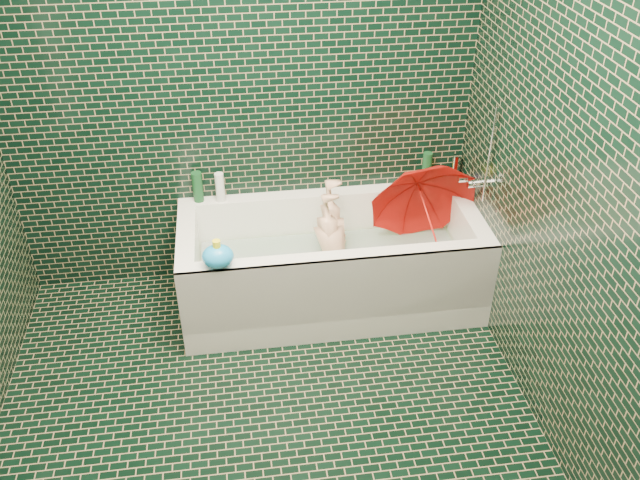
{
  "coord_description": "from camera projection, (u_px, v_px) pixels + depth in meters",
  "views": [
    {
      "loc": [
        -0.06,
        -2.09,
        2.59
      ],
      "look_at": [
        0.36,
        0.82,
        0.57
      ],
      "focal_mm": 38.0,
      "sensor_mm": 36.0,
      "label": 1
    }
  ],
  "objects": [
    {
      "name": "bath_mat",
      "position": [
        331.0,
        278.0,
        3.98
      ],
      "size": [
        1.35,
        0.47,
        0.01
      ],
      "primitive_type": "cube",
      "color": "green",
      "rests_on": "bathtub"
    },
    {
      "name": "bath_toy",
      "position": [
        218.0,
        256.0,
        3.37
      ],
      "size": [
        0.18,
        0.15,
        0.16
      ],
      "rotation": [
        0.0,
        0.0,
        0.16
      ],
      "color": "#1B97F4",
      "rests_on": "bathtub"
    },
    {
      "name": "bottle_left_short",
      "position": [
        220.0,
        187.0,
        3.89
      ],
      "size": [
        0.06,
        0.06,
        0.18
      ],
      "primitive_type": "cylinder",
      "rotation": [
        0.0,
        0.0,
        0.14
      ],
      "color": "white",
      "rests_on": "bathtub"
    },
    {
      "name": "soap_bottle_b",
      "position": [
        441.0,
        183.0,
        4.11
      ],
      "size": [
        0.1,
        0.1,
        0.17
      ],
      "primitive_type": "imported",
      "rotation": [
        0.0,
        0.0,
        -0.4
      ],
      "color": "#521C6C",
      "rests_on": "bathtub"
    },
    {
      "name": "faucet",
      "position": [
        478.0,
        177.0,
        3.71
      ],
      "size": [
        0.18,
        0.19,
        0.55
      ],
      "color": "silver",
      "rests_on": "wall_right"
    },
    {
      "name": "umbrella",
      "position": [
        428.0,
        216.0,
        3.8
      ],
      "size": [
        0.71,
        0.77,
        0.81
      ],
      "primitive_type": "imported",
      "rotation": [
        0.39,
        -0.16,
        -0.02
      ],
      "color": "red",
      "rests_on": "bathtub"
    },
    {
      "name": "bottle_right_tall",
      "position": [
        426.0,
        170.0,
        4.02
      ],
      "size": [
        0.07,
        0.07,
        0.22
      ],
      "primitive_type": "cylinder",
      "rotation": [
        0.0,
        0.0,
        -0.42
      ],
      "color": "#12401F",
      "rests_on": "bathtub"
    },
    {
      "name": "bathtub",
      "position": [
        331.0,
        272.0,
        3.93
      ],
      "size": [
        1.7,
        0.75,
        0.55
      ],
      "color": "white",
      "rests_on": "floor"
    },
    {
      "name": "bottle_left_tall",
      "position": [
        198.0,
        187.0,
        3.89
      ],
      "size": [
        0.08,
        0.08,
        0.18
      ],
      "primitive_type": "cylinder",
      "rotation": [
        0.0,
        0.0,
        -0.39
      ],
      "color": "#12401F",
      "rests_on": "bathtub"
    },
    {
      "name": "water",
      "position": [
        331.0,
        258.0,
        3.89
      ],
      "size": [
        1.48,
        0.53,
        0.0
      ],
      "primitive_type": "cube",
      "color": "silver",
      "rests_on": "bathtub"
    },
    {
      "name": "rubber_duck",
      "position": [
        432.0,
        177.0,
        4.07
      ],
      "size": [
        0.13,
        0.09,
        0.1
      ],
      "rotation": [
        0.0,
        0.0,
        -0.11
      ],
      "color": "yellow",
      "rests_on": "bathtub"
    },
    {
      "name": "wall_back",
      "position": [
        239.0,
        80.0,
        3.61
      ],
      "size": [
        2.8,
        0.0,
        2.8
      ],
      "primitive_type": "plane",
      "rotation": [
        1.57,
        0.0,
        0.0
      ],
      "color": "black",
      "rests_on": "floor"
    },
    {
      "name": "child",
      "position": [
        335.0,
        253.0,
        3.92
      ],
      "size": [
        0.92,
        0.59,
        0.27
      ],
      "primitive_type": "imported",
      "rotation": [
        -1.5,
        0.0,
        -1.91
      ],
      "color": "#E0AB8C",
      "rests_on": "bathtub"
    },
    {
      "name": "wall_right",
      "position": [
        591.0,
        195.0,
        2.62
      ],
      "size": [
        0.0,
        2.8,
        2.8
      ],
      "primitive_type": "plane",
      "rotation": [
        1.57,
        0.0,
        -1.57
      ],
      "color": "black",
      "rests_on": "floor"
    },
    {
      "name": "soap_bottle_a",
      "position": [
        435.0,
        187.0,
        4.07
      ],
      "size": [
        0.13,
        0.13,
        0.28
      ],
      "primitive_type": "imported",
      "rotation": [
        0.0,
        0.0,
        0.25
      ],
      "color": "white",
      "rests_on": "bathtub"
    },
    {
      "name": "floor",
      "position": [
        269.0,
        445.0,
        3.18
      ],
      "size": [
        2.8,
        2.8,
        0.0
      ],
      "primitive_type": "plane",
      "color": "black",
      "rests_on": "ground"
    },
    {
      "name": "soap_bottle_c",
      "position": [
        452.0,
        183.0,
        4.11
      ],
      "size": [
        0.15,
        0.15,
        0.17
      ],
      "primitive_type": "imported",
      "rotation": [
        0.0,
        0.0,
        -0.14
      ],
      "color": "#12401F",
      "rests_on": "bathtub"
    },
    {
      "name": "bottle_right_pump",
      "position": [
        455.0,
        170.0,
        4.05
      ],
      "size": [
        0.06,
        0.06,
        0.19
      ],
      "primitive_type": "cylinder",
      "rotation": [
        0.0,
        0.0,
        0.35
      ],
      "color": "silver",
      "rests_on": "bathtub"
    }
  ]
}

